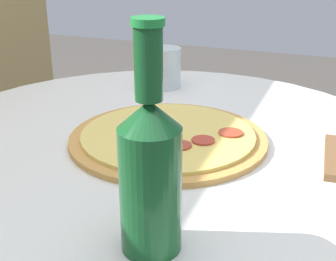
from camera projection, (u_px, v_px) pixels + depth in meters
The scene contains 4 objects.
table at pixel (160, 226), 0.91m from camera, with size 0.92×0.92×0.74m.
pizza at pixel (168, 137), 0.82m from camera, with size 0.34×0.34×0.02m.
beer_bottle at pixel (150, 170), 0.50m from camera, with size 0.07×0.07×0.26m.
drinking_glass at pixel (164, 68), 1.10m from camera, with size 0.08×0.08×0.09m.
Camera 1 is at (-0.71, -0.29, 1.07)m, focal length 50.00 mm.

